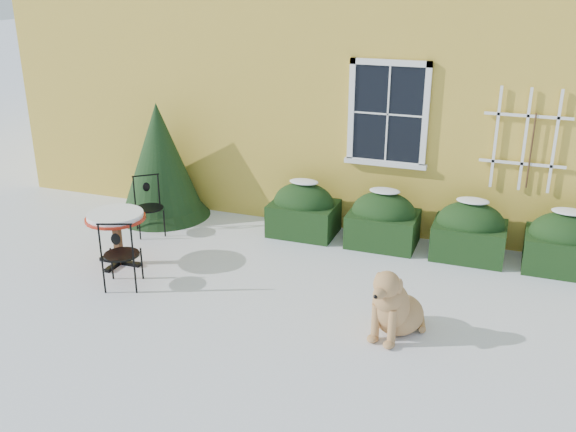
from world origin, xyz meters
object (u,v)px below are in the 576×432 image
at_px(evergreen_shrub, 161,171).
at_px(patio_chair_near, 121,254).
at_px(bistro_table, 116,222).
at_px(patio_chair_far, 149,205).
at_px(dog, 394,307).

relative_size(evergreen_shrub, patio_chair_near, 1.98).
distance_m(bistro_table, patio_chair_far, 1.23).
xyz_separation_m(evergreen_shrub, dog, (4.57, -2.55, -0.43)).
bearing_deg(bistro_table, patio_chair_near, -52.20).
relative_size(evergreen_shrub, dog, 2.02).
height_order(evergreen_shrub, patio_chair_far, evergreen_shrub).
xyz_separation_m(evergreen_shrub, bistro_table, (0.43, -1.98, -0.14)).
height_order(evergreen_shrub, bistro_table, evergreen_shrub).
relative_size(bistro_table, dog, 0.87).
bearing_deg(patio_chair_near, patio_chair_far, -89.55).
xyz_separation_m(bistro_table, dog, (4.14, -0.57, -0.29)).
relative_size(patio_chair_near, patio_chair_far, 1.06).
xyz_separation_m(bistro_table, patio_chair_far, (-0.21, 1.19, -0.19)).
height_order(evergreen_shrub, patio_chair_near, evergreen_shrub).
relative_size(bistro_table, patio_chair_far, 0.90).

